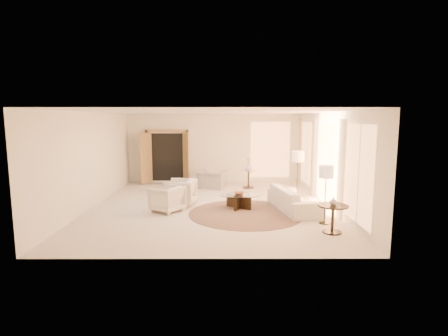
{
  "coord_description": "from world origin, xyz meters",
  "views": [
    {
      "loc": [
        0.37,
        -10.24,
        2.59
      ],
      "look_at": [
        0.4,
        0.4,
        1.1
      ],
      "focal_mm": 28.0,
      "sensor_mm": 36.0,
      "label": 1
    }
  ],
  "objects_px": {
    "sofa": "(294,199)",
    "floor_lamp_far": "(326,174)",
    "side_table": "(249,177)",
    "floor_lamp_near": "(298,159)",
    "armchair_right": "(167,198)",
    "bowl": "(239,193)",
    "armchair_left": "(181,191)",
    "coffee_table": "(239,200)",
    "end_table": "(333,214)",
    "accent_chair": "(212,177)",
    "side_vase": "(249,167)",
    "end_vase": "(333,201)"
  },
  "relations": [
    {
      "from": "floor_lamp_far",
      "to": "side_table",
      "type": "bearing_deg",
      "value": 108.81
    },
    {
      "from": "bowl",
      "to": "end_vase",
      "type": "xyz_separation_m",
      "value": [
        2.05,
        -2.22,
        0.29
      ]
    },
    {
      "from": "bowl",
      "to": "end_vase",
      "type": "distance_m",
      "value": 3.03
    },
    {
      "from": "sofa",
      "to": "floor_lamp_far",
      "type": "bearing_deg",
      "value": -168.24
    },
    {
      "from": "sofa",
      "to": "floor_lamp_far",
      "type": "relative_size",
      "value": 1.54
    },
    {
      "from": "accent_chair",
      "to": "side_vase",
      "type": "height_order",
      "value": "side_vase"
    },
    {
      "from": "armchair_right",
      "to": "end_vase",
      "type": "distance_m",
      "value": 4.52
    },
    {
      "from": "side_table",
      "to": "bowl",
      "type": "distance_m",
      "value": 3.12
    },
    {
      "from": "coffee_table",
      "to": "end_table",
      "type": "relative_size",
      "value": 2.02
    },
    {
      "from": "coffee_table",
      "to": "floor_lamp_near",
      "type": "xyz_separation_m",
      "value": [
        1.89,
        0.92,
        1.11
      ]
    },
    {
      "from": "end_table",
      "to": "side_table",
      "type": "distance_m",
      "value": 5.51
    },
    {
      "from": "accent_chair",
      "to": "bowl",
      "type": "bearing_deg",
      "value": 121.58
    },
    {
      "from": "side_table",
      "to": "bowl",
      "type": "relative_size",
      "value": 2.13
    },
    {
      "from": "side_table",
      "to": "floor_lamp_far",
      "type": "xyz_separation_m",
      "value": [
        1.56,
        -4.59,
        0.85
      ]
    },
    {
      "from": "coffee_table",
      "to": "floor_lamp_far",
      "type": "bearing_deg",
      "value": -36.23
    },
    {
      "from": "armchair_left",
      "to": "accent_chair",
      "type": "bearing_deg",
      "value": 170.24
    },
    {
      "from": "armchair_right",
      "to": "bowl",
      "type": "xyz_separation_m",
      "value": [
        2.04,
        0.32,
        0.05
      ]
    },
    {
      "from": "bowl",
      "to": "sofa",
      "type": "bearing_deg",
      "value": -8.35
    },
    {
      "from": "armchair_left",
      "to": "side_table",
      "type": "height_order",
      "value": "armchair_left"
    },
    {
      "from": "side_table",
      "to": "floor_lamp_near",
      "type": "bearing_deg",
      "value": -57.26
    },
    {
      "from": "armchair_right",
      "to": "floor_lamp_near",
      "type": "xyz_separation_m",
      "value": [
        3.94,
        1.24,
        0.96
      ]
    },
    {
      "from": "armchair_right",
      "to": "accent_chair",
      "type": "bearing_deg",
      "value": -165.55
    },
    {
      "from": "sofa",
      "to": "side_vase",
      "type": "height_order",
      "value": "side_vase"
    },
    {
      "from": "end_table",
      "to": "accent_chair",
      "type": "bearing_deg",
      "value": 118.88
    },
    {
      "from": "side_vase",
      "to": "sofa",
      "type": "bearing_deg",
      "value": -72.35
    },
    {
      "from": "bowl",
      "to": "floor_lamp_far",
      "type": "bearing_deg",
      "value": -36.23
    },
    {
      "from": "floor_lamp_far",
      "to": "bowl",
      "type": "bearing_deg",
      "value": 143.77
    },
    {
      "from": "armchair_left",
      "to": "bowl",
      "type": "distance_m",
      "value": 1.81
    },
    {
      "from": "end_vase",
      "to": "side_vase",
      "type": "height_order",
      "value": "side_vase"
    },
    {
      "from": "floor_lamp_far",
      "to": "bowl",
      "type": "distance_m",
      "value": 2.69
    },
    {
      "from": "end_table",
      "to": "end_vase",
      "type": "distance_m",
      "value": 0.29
    },
    {
      "from": "coffee_table",
      "to": "end_vase",
      "type": "distance_m",
      "value": 3.06
    },
    {
      "from": "coffee_table",
      "to": "armchair_left",
      "type": "bearing_deg",
      "value": 165.25
    },
    {
      "from": "accent_chair",
      "to": "floor_lamp_far",
      "type": "bearing_deg",
      "value": 138.35
    },
    {
      "from": "armchair_left",
      "to": "coffee_table",
      "type": "height_order",
      "value": "armchair_left"
    },
    {
      "from": "sofa",
      "to": "floor_lamp_near",
      "type": "xyz_separation_m",
      "value": [
        0.33,
        1.15,
        1.03
      ]
    },
    {
      "from": "floor_lamp_far",
      "to": "side_vase",
      "type": "relative_size",
      "value": 5.39
    },
    {
      "from": "armchair_left",
      "to": "side_table",
      "type": "distance_m",
      "value": 3.46
    },
    {
      "from": "armchair_right",
      "to": "bowl",
      "type": "height_order",
      "value": "armchair_right"
    },
    {
      "from": "end_vase",
      "to": "accent_chair",
      "type": "bearing_deg",
      "value": 118.88
    },
    {
      "from": "armchair_left",
      "to": "floor_lamp_near",
      "type": "height_order",
      "value": "floor_lamp_near"
    },
    {
      "from": "floor_lamp_near",
      "to": "end_vase",
      "type": "distance_m",
      "value": 3.2
    },
    {
      "from": "coffee_table",
      "to": "floor_lamp_near",
      "type": "height_order",
      "value": "floor_lamp_near"
    },
    {
      "from": "side_table",
      "to": "sofa",
      "type": "bearing_deg",
      "value": -72.35
    },
    {
      "from": "armchair_left",
      "to": "end_table",
      "type": "xyz_separation_m",
      "value": [
        3.81,
        -2.68,
        0.02
      ]
    },
    {
      "from": "armchair_right",
      "to": "coffee_table",
      "type": "relative_size",
      "value": 0.57
    },
    {
      "from": "accent_chair",
      "to": "floor_lamp_near",
      "type": "relative_size",
      "value": 0.61
    },
    {
      "from": "floor_lamp_near",
      "to": "side_vase",
      "type": "height_order",
      "value": "floor_lamp_near"
    },
    {
      "from": "armchair_left",
      "to": "bowl",
      "type": "height_order",
      "value": "armchair_left"
    },
    {
      "from": "armchair_right",
      "to": "side_vase",
      "type": "relative_size",
      "value": 2.93
    }
  ]
}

